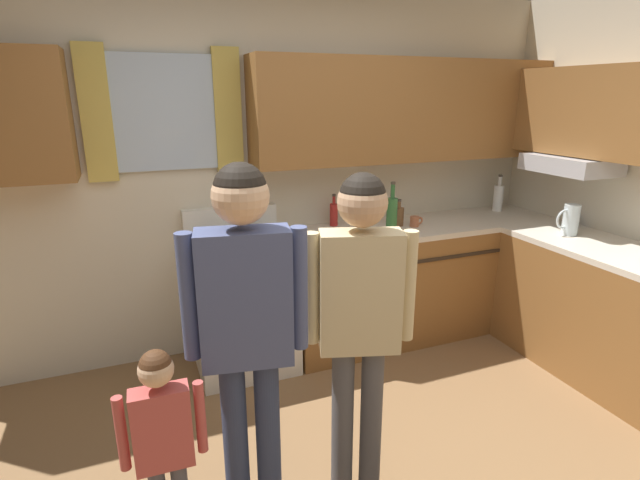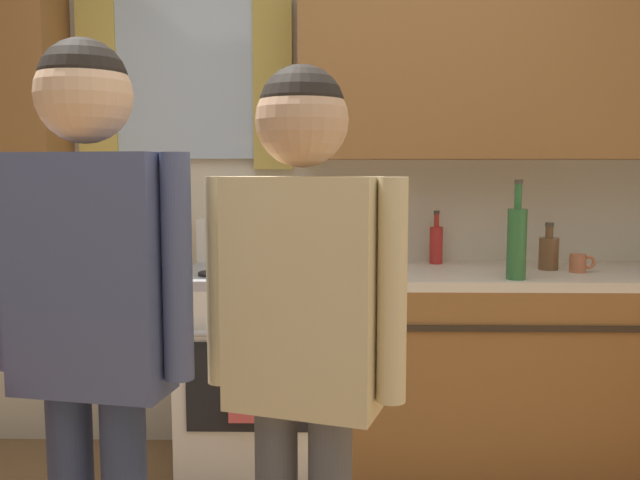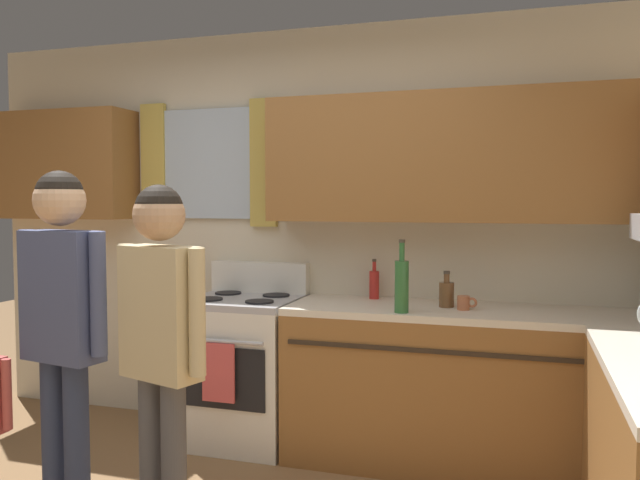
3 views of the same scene
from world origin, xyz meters
The scene contains 13 objects.
back_wall_unit centered at (0.07, 1.81, 1.49)m, with size 4.60×0.42×2.60m.
kitchen_counter_run centered at (1.51, 1.12, 0.45)m, with size 2.21×2.11×0.90m.
stove_oven centered at (-0.26, 1.54, 0.47)m, with size 0.67×0.67×1.10m.
bottle_wine_green centered at (0.77, 1.31, 1.05)m, with size 0.08×0.08×0.39m.
bottle_sauce_red centered at (0.52, 1.75, 0.99)m, with size 0.06×0.06×0.25m.
bottle_squat_brown centered at (0.98, 1.57, 0.98)m, with size 0.08×0.08×0.21m.
bottle_milk_white centered at (2.03, 1.68, 1.02)m, with size 0.08×0.08×0.31m.
cup_terracotta centered at (1.08, 1.50, 0.94)m, with size 0.11×0.07×0.08m.
mug_cobalt_blue centered at (2.21, 1.08, 0.94)m, with size 0.11×0.07×0.08m.
water_pitcher centered at (1.98, 0.90, 1.01)m, with size 0.19×0.11×0.22m.
adult_holding_child centered at (-0.53, 0.22, 1.03)m, with size 0.50×0.22×1.63m.
adult_in_plaid centered at (-0.03, 0.20, 0.99)m, with size 0.47×0.25×1.57m.
small_child centered at (-0.89, 0.13, 0.61)m, with size 0.33×0.13×0.98m.
Camera 1 is at (-0.91, -1.55, 1.87)m, focal length 27.22 mm.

